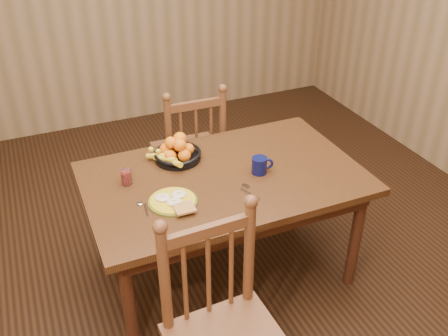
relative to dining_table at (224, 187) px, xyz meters
name	(u,v)px	position (x,y,z in m)	size (l,w,h in m)	color
room	(224,78)	(0.00, 0.00, 0.68)	(4.52, 5.02, 2.72)	black
dining_table	(224,187)	(0.00, 0.00, 0.00)	(1.60, 1.00, 0.75)	black
chair_far	(190,153)	(0.05, 0.73, -0.16)	(0.48, 0.46, 1.03)	#523018
chair_near	(224,336)	(-0.38, -0.89, -0.14)	(0.51, 0.49, 1.09)	#523018
breakfast_plate	(173,201)	(-0.36, -0.15, 0.10)	(0.26, 0.29, 0.04)	#59601E
fork	(249,191)	(0.06, -0.21, 0.09)	(0.06, 0.18, 0.00)	silver
spoon	(142,205)	(-0.52, -0.11, 0.09)	(0.04, 0.16, 0.01)	silver
coffee_mug	(260,165)	(0.21, -0.05, 0.14)	(0.13, 0.09, 0.10)	#0A0D38
juice_glass	(126,177)	(-0.54, 0.14, 0.13)	(0.06, 0.06, 0.09)	silver
fruit_bowl	(176,152)	(-0.20, 0.28, 0.14)	(0.32, 0.32, 0.17)	black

